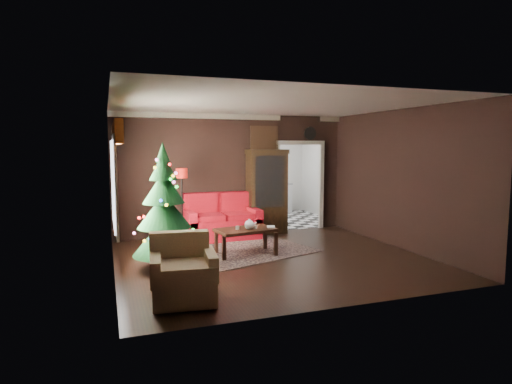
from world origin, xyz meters
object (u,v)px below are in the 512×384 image
object	(u,v)px
armchair	(183,268)
wall_clock	(310,133)
loveseat	(222,216)
teapot	(249,224)
curio_cabinet	(267,194)
floor_lamp	(182,205)
coffee_table	(246,241)
christmas_tree	(164,207)
kitchen_table	(270,208)

from	to	relation	value
armchair	wall_clock	distance (m)	5.95
loveseat	teapot	world-z (taller)	loveseat
curio_cabinet	floor_lamp	distance (m)	2.11
curio_cabinet	floor_lamp	xyz separation A→B (m)	(-2.07, -0.41, -0.12)
coffee_table	teapot	world-z (taller)	teapot
curio_cabinet	armchair	world-z (taller)	curio_cabinet
curio_cabinet	coffee_table	distance (m)	2.21
floor_lamp	christmas_tree	distance (m)	1.98
floor_lamp	wall_clock	world-z (taller)	wall_clock
loveseat	wall_clock	distance (m)	3.04
curio_cabinet	coffee_table	bearing A→B (deg)	-121.75
loveseat	curio_cabinet	bearing A→B (deg)	10.83
christmas_tree	armchair	xyz separation A→B (m)	(0.03, -1.64, -0.59)
christmas_tree	kitchen_table	bearing A→B (deg)	48.03
loveseat	kitchen_table	xyz separation A→B (m)	(1.80, 1.65, -0.12)
wall_clock	coffee_table	bearing A→B (deg)	-139.54
coffee_table	kitchen_table	size ratio (longest dim) A/B	1.46
loveseat	kitchen_table	size ratio (longest dim) A/B	2.27
armchair	coffee_table	xyz separation A→B (m)	(1.55, 2.14, -0.20)
kitchen_table	armchair	bearing A→B (deg)	-121.72
floor_lamp	wall_clock	size ratio (longest dim) A/B	4.82
christmas_tree	wall_clock	size ratio (longest dim) A/B	6.31
floor_lamp	coffee_table	distance (m)	1.77
loveseat	wall_clock	xyz separation A→B (m)	(2.35, 0.40, 1.88)
loveseat	christmas_tree	size ratio (longest dim) A/B	0.84
curio_cabinet	kitchen_table	world-z (taller)	curio_cabinet
curio_cabinet	christmas_tree	size ratio (longest dim) A/B	0.94
christmas_tree	coffee_table	xyz separation A→B (m)	(1.58, 0.49, -0.79)
armchair	coffee_table	size ratio (longest dim) A/B	0.79
curio_cabinet	armchair	distance (m)	4.76
kitchen_table	coffee_table	bearing A→B (deg)	-118.62
loveseat	coffee_table	size ratio (longest dim) A/B	1.55
loveseat	curio_cabinet	world-z (taller)	curio_cabinet
curio_cabinet	armchair	size ratio (longest dim) A/B	2.19
floor_lamp	kitchen_table	distance (m)	3.32
wall_clock	kitchen_table	distance (m)	2.43
armchair	kitchen_table	distance (m)	6.29
loveseat	coffee_table	world-z (taller)	loveseat
coffee_table	kitchen_table	bearing A→B (deg)	61.38
coffee_table	armchair	bearing A→B (deg)	-126.02
curio_cabinet	wall_clock	size ratio (longest dim) A/B	5.94
loveseat	armchair	distance (m)	4.00
wall_clock	kitchen_table	xyz separation A→B (m)	(-0.55, 1.25, -2.00)
coffee_table	wall_clock	world-z (taller)	wall_clock
floor_lamp	christmas_tree	size ratio (longest dim) A/B	0.76
loveseat	coffee_table	distance (m)	1.58
christmas_tree	teapot	xyz separation A→B (m)	(1.62, 0.38, -0.45)
floor_lamp	armchair	distance (m)	3.58
armchair	curio_cabinet	bearing A→B (deg)	62.34
loveseat	coffee_table	xyz separation A→B (m)	(0.05, -1.57, -0.24)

